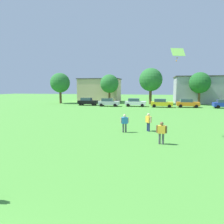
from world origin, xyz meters
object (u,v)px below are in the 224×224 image
(parked_car_orange_4, at_px, (187,103))
(tree_far_left, at_px, (60,83))
(tree_center_left, at_px, (151,80))
(parked_car_silver_1, at_px, (109,102))
(adult_bystander, at_px, (162,131))
(tree_center_right, at_px, (200,83))
(bystander_near_trees, at_px, (125,122))
(parked_car_yellow_3, at_px, (161,103))
(tree_left, at_px, (109,84))
(kite, at_px, (178,53))
(bystander_midfield, at_px, (148,121))
(parked_car_white_2, at_px, (135,102))
(parked_car_black_0, at_px, (88,101))

(parked_car_orange_4, distance_m, tree_far_left, 29.98)
(tree_center_left, bearing_deg, parked_car_silver_1, -137.53)
(adult_bystander, distance_m, tree_center_right, 36.74)
(bystander_near_trees, xyz_separation_m, parked_car_silver_1, (-7.03, 24.22, -0.11))
(bystander_near_trees, relative_size, parked_car_yellow_3, 0.38)
(tree_left, bearing_deg, tree_center_left, -3.85)
(bystander_near_trees, distance_m, kite, 7.26)
(kite, xyz_separation_m, tree_center_left, (-2.92, 32.19, -1.06))
(adult_bystander, distance_m, bystander_midfield, 4.33)
(bystander_near_trees, relative_size, tree_center_left, 0.19)
(parked_car_silver_1, xyz_separation_m, parked_car_yellow_3, (10.82, 0.22, 0.00))
(kite, relative_size, tree_center_left, 0.14)
(bystander_near_trees, height_order, parked_car_silver_1, parked_car_silver_1)
(parked_car_white_2, relative_size, tree_left, 0.60)
(parked_car_yellow_3, height_order, parked_car_orange_4, same)
(bystander_midfield, xyz_separation_m, tree_left, (-10.82, 31.74, 3.85))
(parked_car_orange_4, xyz_separation_m, tree_center_right, (3.44, 6.97, 4.12))
(parked_car_black_0, height_order, tree_far_left, tree_far_left)
(adult_bystander, relative_size, kite, 1.37)
(parked_car_black_0, distance_m, parked_car_silver_1, 5.25)
(parked_car_black_0, relative_size, tree_left, 0.60)
(parked_car_white_2, bearing_deg, tree_left, 133.42)
(kite, bearing_deg, parked_car_white_2, 103.06)
(adult_bystander, bearing_deg, bystander_midfield, -67.71)
(parked_car_yellow_3, relative_size, tree_far_left, 0.57)
(bystander_midfield, xyz_separation_m, parked_car_black_0, (-14.20, 24.59, -0.14))
(parked_car_yellow_3, bearing_deg, adult_bystander, -91.33)
(bystander_midfield, relative_size, parked_car_black_0, 0.39)
(parked_car_orange_4, height_order, tree_left, tree_left)
(parked_car_white_2, relative_size, tree_center_right, 0.58)
(bystander_near_trees, distance_m, parked_car_white_2, 25.05)
(parked_car_orange_4, xyz_separation_m, tree_center_left, (-7.46, 6.88, 4.87))
(parked_car_orange_4, bearing_deg, tree_far_left, 171.49)
(adult_bystander, xyz_separation_m, parked_car_black_0, (-15.26, 28.79, -0.10))
(parked_car_silver_1, xyz_separation_m, parked_car_white_2, (5.52, 0.78, 0.00))
(parked_car_yellow_3, relative_size, tree_left, 0.60)
(parked_car_black_0, xyz_separation_m, tree_far_left, (-8.36, 3.97, 4.20))
(parked_car_black_0, relative_size, parked_car_orange_4, 1.00)
(bystander_midfield, relative_size, tree_center_left, 0.20)
(parked_car_silver_1, xyz_separation_m, tree_far_left, (-13.45, 5.25, 4.20))
(parked_car_silver_1, bearing_deg, parked_car_yellow_3, 1.14)
(tree_left, relative_size, tree_center_right, 0.97)
(adult_bystander, xyz_separation_m, tree_far_left, (-23.63, 32.77, 4.09))
(parked_car_silver_1, distance_m, parked_car_orange_4, 15.93)
(parked_car_yellow_3, bearing_deg, parked_car_orange_4, 7.16)
(parked_car_yellow_3, height_order, tree_far_left, tree_far_left)
(adult_bystander, xyz_separation_m, bystander_near_trees, (-3.14, 3.30, 0.01))
(kite, relative_size, parked_car_silver_1, 0.27)
(parked_car_yellow_3, height_order, tree_center_left, tree_center_left)
(parked_car_black_0, relative_size, parked_car_white_2, 1.00)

